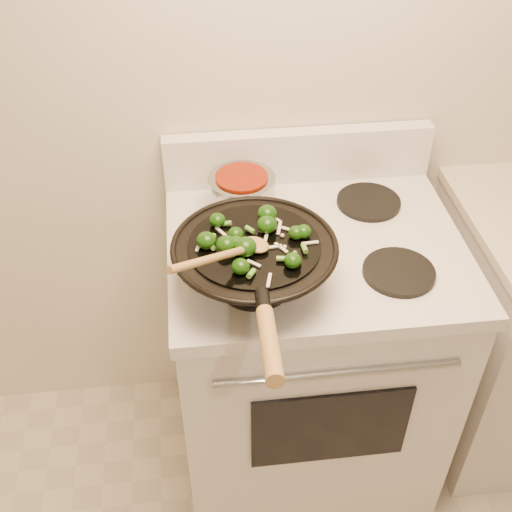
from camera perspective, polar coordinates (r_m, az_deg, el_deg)
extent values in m
plane|color=silver|center=(1.82, 10.10, 17.70)|extent=(3.50, 0.00, 3.50)
cube|color=white|center=(2.03, 4.51, -9.28)|extent=(0.76, 0.64, 0.88)
cube|color=white|center=(1.71, 5.30, 0.76)|extent=(0.78, 0.66, 0.04)
cube|color=white|center=(1.89, 3.77, 8.88)|extent=(0.78, 0.05, 0.16)
cylinder|color=#989BA1|center=(1.57, 7.31, -10.33)|extent=(0.60, 0.02, 0.02)
cube|color=black|center=(1.75, 6.63, -14.97)|extent=(0.42, 0.01, 0.28)
cylinder|color=black|center=(1.56, -0.13, -2.46)|extent=(0.18, 0.18, 0.01)
cylinder|color=black|center=(1.63, 12.58, -1.40)|extent=(0.18, 0.18, 0.01)
cylinder|color=black|center=(1.79, -1.24, 4.05)|extent=(0.18, 0.18, 0.01)
cylinder|color=black|center=(1.85, 9.98, 4.76)|extent=(0.18, 0.18, 0.01)
torus|color=black|center=(1.48, -0.14, 0.90)|extent=(0.39, 0.39, 0.01)
cylinder|color=black|center=(1.48, -0.14, 0.99)|extent=(0.31, 0.31, 0.01)
cylinder|color=black|center=(1.29, 0.63, -4.09)|extent=(0.03, 0.07, 0.04)
cylinder|color=olive|center=(1.19, 1.21, -7.83)|extent=(0.04, 0.21, 0.06)
ellipsoid|color=#123708|center=(1.41, 3.28, -0.40)|extent=(0.04, 0.04, 0.03)
cylinder|color=#48772B|center=(1.42, 3.74, -0.67)|extent=(0.02, 0.02, 0.02)
ellipsoid|color=#123708|center=(1.46, -4.44, 1.39)|extent=(0.05, 0.05, 0.04)
ellipsoid|color=#123708|center=(1.52, -3.47, 3.20)|extent=(0.04, 0.04, 0.03)
ellipsoid|color=#123708|center=(1.54, 1.00, 3.79)|extent=(0.05, 0.05, 0.04)
cylinder|color=#48772B|center=(1.54, 1.52, 3.44)|extent=(0.02, 0.01, 0.01)
ellipsoid|color=#123708|center=(1.39, -1.40, -0.93)|extent=(0.04, 0.04, 0.03)
ellipsoid|color=#123708|center=(1.48, -1.84, 1.97)|extent=(0.04, 0.04, 0.03)
ellipsoid|color=#123708|center=(1.44, -2.66, 1.01)|extent=(0.05, 0.05, 0.04)
cylinder|color=#48772B|center=(1.45, -2.08, 0.65)|extent=(0.02, 0.02, 0.01)
ellipsoid|color=#123708|center=(1.43, -0.96, 0.81)|extent=(0.05, 0.05, 0.04)
ellipsoid|color=#123708|center=(1.45, -1.81, 1.13)|extent=(0.04, 0.04, 0.03)
ellipsoid|color=#123708|center=(1.50, 0.98, 2.82)|extent=(0.05, 0.05, 0.04)
cylinder|color=#48772B|center=(1.51, 1.51, 2.47)|extent=(0.02, 0.02, 0.02)
ellipsoid|color=#123708|center=(1.49, 4.25, 2.20)|extent=(0.04, 0.04, 0.03)
ellipsoid|color=#123708|center=(1.49, 3.59, 2.10)|extent=(0.04, 0.04, 0.03)
cube|color=white|center=(1.42, -0.20, -0.65)|extent=(0.03, 0.03, 0.00)
cube|color=white|center=(1.55, 1.43, 3.47)|extent=(0.04, 0.04, 0.00)
cube|color=white|center=(1.46, 1.60, 0.83)|extent=(0.04, 0.01, 0.00)
cube|color=white|center=(1.48, 4.82, 1.17)|extent=(0.04, 0.01, 0.00)
cube|color=white|center=(1.52, 2.09, 2.54)|extent=(0.02, 0.05, 0.00)
cube|color=white|center=(1.47, -5.05, 1.06)|extent=(0.02, 0.05, 0.00)
cube|color=white|center=(1.51, 3.11, 2.31)|extent=(0.04, 0.03, 0.00)
cube|color=white|center=(1.50, -3.02, 2.07)|extent=(0.03, 0.05, 0.00)
cube|color=white|center=(1.38, 1.17, -2.17)|extent=(0.02, 0.04, 0.00)
cube|color=white|center=(1.46, 2.26, 0.74)|extent=(0.03, 0.04, 0.00)
cube|color=white|center=(1.49, 0.93, 1.80)|extent=(0.02, 0.04, 0.00)
cylinder|color=#53942F|center=(1.52, -2.61, 2.92)|extent=(0.02, 0.02, 0.02)
cylinder|color=#53942F|center=(1.48, -3.94, 1.59)|extent=(0.02, 0.03, 0.02)
cylinder|color=#53942F|center=(1.39, -0.43, -1.56)|extent=(0.01, 0.03, 0.01)
cylinder|color=#53942F|center=(1.50, -0.55, 2.36)|extent=(0.03, 0.02, 0.02)
cylinder|color=#53942F|center=(1.44, 3.44, 0.11)|extent=(0.03, 0.03, 0.02)
cylinder|color=#53942F|center=(1.42, 2.37, -0.24)|extent=(0.01, 0.02, 0.01)
cylinder|color=#53942F|center=(1.45, 4.33, 0.69)|extent=(0.02, 0.02, 0.01)
cylinder|color=#53942F|center=(1.46, -3.96, 0.81)|extent=(0.02, 0.01, 0.02)
cylinder|color=#53942F|center=(1.45, -1.73, 0.81)|extent=(0.03, 0.02, 0.01)
sphere|color=beige|center=(1.46, 2.56, 0.82)|extent=(0.01, 0.01, 0.01)
sphere|color=beige|center=(1.51, 0.50, 2.26)|extent=(0.01, 0.01, 0.01)
sphere|color=beige|center=(1.53, 1.57, 3.01)|extent=(0.01, 0.01, 0.01)
sphere|color=beige|center=(1.49, 2.35, 1.83)|extent=(0.01, 0.01, 0.01)
ellipsoid|color=olive|center=(1.46, -0.06, 1.01)|extent=(0.08, 0.08, 0.02)
cylinder|color=olive|center=(1.34, -3.73, -0.16)|extent=(0.20, 0.20, 0.13)
cylinder|color=#989BA1|center=(1.75, -1.26, 5.57)|extent=(0.18, 0.18, 0.10)
cylinder|color=maroon|center=(1.72, -1.29, 7.04)|extent=(0.14, 0.14, 0.01)
cylinder|color=black|center=(1.61, -0.46, 3.96)|extent=(0.03, 0.11, 0.02)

